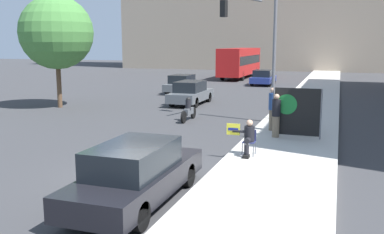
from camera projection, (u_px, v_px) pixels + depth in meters
name	position (u px, v px, depth m)	size (l,w,h in m)	color
ground_plane	(146.00, 178.00, 12.40)	(160.00, 160.00, 0.00)	#38383A
sidewalk_curb	(308.00, 108.00, 25.25)	(3.53, 90.00, 0.18)	beige
seated_protester	(248.00, 137.00, 14.12)	(0.96, 0.77, 1.19)	#474C56
jogger_on_sidewalk	(276.00, 115.00, 16.84)	(0.34, 0.34, 1.73)	#756651
pedestrian_behind	(273.00, 109.00, 18.15)	(0.34, 0.34, 1.83)	#756651
protest_banner	(296.00, 112.00, 16.70)	(1.87, 0.06, 1.96)	slate
traffic_light_pole	(255.00, 34.00, 21.05)	(3.00, 2.77, 6.15)	slate
parked_car_curbside	(136.00, 173.00, 10.32)	(1.76, 4.79, 1.50)	black
car_on_road_nearest	(191.00, 93.00, 27.36)	(1.74, 4.56, 1.50)	#565B60
car_on_road_midblock	(182.00, 84.00, 33.57)	(1.77, 4.17, 1.46)	#565B60
car_on_road_distant	(263.00, 77.00, 40.20)	(1.86, 4.31, 1.43)	navy
city_bus_on_road	(240.00, 61.00, 48.64)	(2.47, 11.78, 3.35)	red
motorcycle_on_road	(188.00, 110.00, 21.51)	(0.28, 2.07, 1.20)	#565B60
street_tree_near_curb	(56.00, 33.00, 25.39)	(4.36, 4.36, 6.68)	brown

